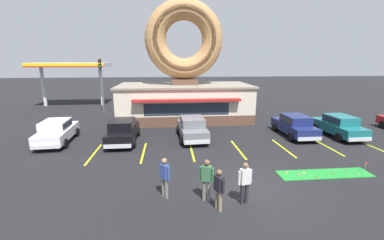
# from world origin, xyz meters

# --- Properties ---
(ground_plane) EXTENTS (160.00, 160.00, 0.00)m
(ground_plane) POSITION_xyz_m (0.00, 0.00, 0.00)
(ground_plane) COLOR black
(donut_shop_building) EXTENTS (12.30, 6.75, 10.96)m
(donut_shop_building) POSITION_xyz_m (-2.07, 13.94, 3.74)
(donut_shop_building) COLOR brown
(donut_shop_building) RESTS_ON ground
(putting_mat) EXTENTS (4.68, 1.11, 0.03)m
(putting_mat) POSITION_xyz_m (4.11, 0.99, 0.01)
(putting_mat) COLOR #1E842D
(putting_mat) RESTS_ON ground
(mini_donut_near_left) EXTENTS (0.13, 0.13, 0.04)m
(mini_donut_near_left) POSITION_xyz_m (3.10, 1.13, 0.05)
(mini_donut_near_left) COLOR #E5C666
(mini_donut_near_left) RESTS_ON putting_mat
(mini_donut_near_right) EXTENTS (0.13, 0.13, 0.04)m
(mini_donut_near_right) POSITION_xyz_m (2.77, 0.94, 0.05)
(mini_donut_near_right) COLOR #D8667F
(mini_donut_near_right) RESTS_ON putting_mat
(mini_donut_mid_left) EXTENTS (0.13, 0.13, 0.04)m
(mini_donut_mid_left) POSITION_xyz_m (4.53, 1.00, 0.05)
(mini_donut_mid_left) COLOR brown
(mini_donut_mid_left) RESTS_ON putting_mat
(mini_donut_mid_centre) EXTENTS (0.13, 0.13, 0.04)m
(mini_donut_mid_centre) POSITION_xyz_m (5.71, 0.76, 0.05)
(mini_donut_mid_centre) COLOR #A5724C
(mini_donut_mid_centre) RESTS_ON putting_mat
(mini_donut_mid_right) EXTENTS (0.13, 0.13, 0.04)m
(mini_donut_mid_right) POSITION_xyz_m (3.50, 0.66, 0.05)
(mini_donut_mid_right) COLOR brown
(mini_donut_mid_right) RESTS_ON putting_mat
(mini_donut_far_left) EXTENTS (0.13, 0.13, 0.04)m
(mini_donut_far_left) POSITION_xyz_m (2.25, 1.28, 0.05)
(mini_donut_far_left) COLOR #D17F47
(mini_donut_far_left) RESTS_ON putting_mat
(mini_donut_far_centre) EXTENTS (0.13, 0.13, 0.04)m
(mini_donut_far_centre) POSITION_xyz_m (5.45, 1.20, 0.05)
(mini_donut_far_centre) COLOR brown
(mini_donut_far_centre) RESTS_ON putting_mat
(golf_ball) EXTENTS (0.04, 0.04, 0.04)m
(golf_ball) POSITION_xyz_m (3.29, 0.86, 0.05)
(golf_ball) COLOR white
(golf_ball) RESTS_ON putting_mat
(putting_flag_pin) EXTENTS (0.13, 0.01, 0.55)m
(putting_flag_pin) POSITION_xyz_m (6.24, 0.95, 0.44)
(putting_flag_pin) COLOR silver
(putting_flag_pin) RESTS_ON putting_mat
(car_white) EXTENTS (2.20, 4.66, 1.60)m
(car_white) POSITION_xyz_m (-11.28, 7.52, 0.87)
(car_white) COLOR silver
(car_white) RESTS_ON ground
(car_teal) EXTENTS (2.06, 4.60, 1.60)m
(car_teal) POSITION_xyz_m (9.04, 7.19, 0.87)
(car_teal) COLOR #196066
(car_teal) RESTS_ON ground
(car_grey) EXTENTS (2.15, 4.64, 1.60)m
(car_grey) POSITION_xyz_m (-1.93, 7.59, 0.87)
(car_grey) COLOR slate
(car_grey) RESTS_ON ground
(car_navy) EXTENTS (2.00, 4.57, 1.60)m
(car_navy) POSITION_xyz_m (5.79, 7.61, 0.87)
(car_navy) COLOR navy
(car_navy) RESTS_ON ground
(car_black) EXTENTS (2.00, 4.57, 1.60)m
(car_black) POSITION_xyz_m (-6.79, 7.25, 0.87)
(car_black) COLOR black
(car_black) RESTS_ON ground
(pedestrian_blue_sweater_man) EXTENTS (0.55, 0.37, 1.77)m
(pedestrian_blue_sweater_man) POSITION_xyz_m (-2.15, -0.91, 0.99)
(pedestrian_blue_sweater_man) COLOR slate
(pedestrian_blue_sweater_man) RESTS_ON ground
(pedestrian_hooded_kid) EXTENTS (0.58, 0.32, 1.71)m
(pedestrian_hooded_kid) POSITION_xyz_m (-0.69, -1.24, 0.95)
(pedestrian_hooded_kid) COLOR #232328
(pedestrian_hooded_kid) RESTS_ON ground
(pedestrian_leather_jacket_man) EXTENTS (0.38, 0.55, 1.64)m
(pedestrian_leather_jacket_man) POSITION_xyz_m (-1.79, -1.62, 0.91)
(pedestrian_leather_jacket_man) COLOR #7F7056
(pedestrian_leather_jacket_man) RESTS_ON ground
(pedestrian_clipboard_woman) EXTENTS (0.43, 0.48, 1.71)m
(pedestrian_clipboard_woman) POSITION_xyz_m (-3.83, -0.47, 0.95)
(pedestrian_clipboard_woman) COLOR slate
(pedestrian_clipboard_woman) RESTS_ON ground
(trash_bin) EXTENTS (0.57, 0.57, 0.97)m
(trash_bin) POSITION_xyz_m (-7.38, 10.76, 0.50)
(trash_bin) COLOR #51565B
(trash_bin) RESTS_ON ground
(traffic_light_pole) EXTENTS (0.28, 0.47, 5.80)m
(traffic_light_pole) POSITION_xyz_m (-10.63, 17.91, 3.71)
(traffic_light_pole) COLOR #595B60
(traffic_light_pole) RESTS_ON ground
(gas_station_canopy) EXTENTS (9.00, 4.46, 5.30)m
(gas_station_canopy) POSITION_xyz_m (-15.52, 23.23, 4.86)
(gas_station_canopy) COLOR silver
(gas_station_canopy) RESTS_ON ground
(parking_stripe_far_left) EXTENTS (0.12, 3.60, 0.01)m
(parking_stripe_far_left) POSITION_xyz_m (-8.21, 5.00, 0.00)
(parking_stripe_far_left) COLOR yellow
(parking_stripe_far_left) RESTS_ON ground
(parking_stripe_left) EXTENTS (0.12, 3.60, 0.01)m
(parking_stripe_left) POSITION_xyz_m (-5.21, 5.00, 0.00)
(parking_stripe_left) COLOR yellow
(parking_stripe_left) RESTS_ON ground
(parking_stripe_mid_left) EXTENTS (0.12, 3.60, 0.01)m
(parking_stripe_mid_left) POSITION_xyz_m (-2.21, 5.00, 0.00)
(parking_stripe_mid_left) COLOR yellow
(parking_stripe_mid_left) RESTS_ON ground
(parking_stripe_centre) EXTENTS (0.12, 3.60, 0.01)m
(parking_stripe_centre) POSITION_xyz_m (0.79, 5.00, 0.00)
(parking_stripe_centre) COLOR yellow
(parking_stripe_centre) RESTS_ON ground
(parking_stripe_mid_right) EXTENTS (0.12, 3.60, 0.01)m
(parking_stripe_mid_right) POSITION_xyz_m (3.79, 5.00, 0.00)
(parking_stripe_mid_right) COLOR yellow
(parking_stripe_mid_right) RESTS_ON ground
(parking_stripe_right) EXTENTS (0.12, 3.60, 0.01)m
(parking_stripe_right) POSITION_xyz_m (6.79, 5.00, 0.00)
(parking_stripe_right) COLOR yellow
(parking_stripe_right) RESTS_ON ground
(parking_stripe_far_right) EXTENTS (0.12, 3.60, 0.01)m
(parking_stripe_far_right) POSITION_xyz_m (9.79, 5.00, 0.00)
(parking_stripe_far_right) COLOR yellow
(parking_stripe_far_right) RESTS_ON ground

